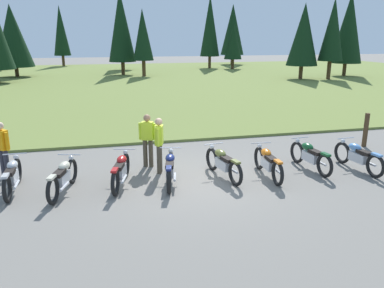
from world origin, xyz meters
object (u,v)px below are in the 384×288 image
Objects in this scene: rider_checking_bike at (148,137)px; motorcycle_sky_blue at (358,156)px; motorcycle_silver at (12,176)px; rider_with_back_turned at (159,142)px; motorcycle_red at (121,170)px; motorcycle_navy at (170,168)px; motorcycle_british_green at (310,156)px; motorcycle_orange at (268,162)px; rider_near_row_end at (2,147)px; trail_marker_post at (366,130)px; motorcycle_cream at (63,177)px; motorcycle_olive at (223,163)px.

motorcycle_sky_blue is at bearing -16.52° from rider_checking_bike.
motorcycle_silver is 4.05m from rider_with_back_turned.
motorcycle_navy is at bearing -7.51° from motorcycle_red.
motorcycle_silver and motorcycle_british_green have the same top height.
motorcycle_red is 0.99× the size of motorcycle_navy.
motorcycle_orange is 1.00× the size of motorcycle_british_green.
motorcycle_navy is at bearing -81.27° from rider_with_back_turned.
rider_with_back_turned is at bearing 32.84° from motorcycle_red.
motorcycle_silver is 1.02× the size of motorcycle_red.
motorcycle_red is at bearing -22.08° from rider_near_row_end.
motorcycle_navy and motorcycle_orange have the same top height.
motorcycle_silver and motorcycle_red have the same top height.
trail_marker_post is at bearing 28.44° from motorcycle_british_green.
motorcycle_navy is 0.98× the size of motorcycle_british_green.
motorcycle_silver is 1.35m from motorcycle_cream.
motorcycle_british_green is (2.81, 0.02, 0.00)m from motorcycle_olive.
motorcycle_cream is 4.40m from motorcycle_olive.
rider_with_back_turned is at bearing 168.42° from motorcycle_sky_blue.
rider_checking_bike is 8.11m from trail_marker_post.
motorcycle_silver and motorcycle_navy have the same top height.
motorcycle_silver is 1.67× the size of trail_marker_post.
rider_near_row_end is (-7.37, 1.63, 0.51)m from motorcycle_orange.
motorcycle_red and motorcycle_british_green have the same top height.
rider_with_back_turned is (1.19, 0.77, 0.51)m from motorcycle_red.
motorcycle_cream is at bearing -178.78° from motorcycle_olive.
rider_near_row_end is at bearing 157.92° from motorcycle_red.
rider_with_back_turned is at bearing 98.73° from motorcycle_navy.
motorcycle_sky_blue is at bearing -11.58° from rider_with_back_turned.
motorcycle_british_green is 4.63m from rider_with_back_turned.
motorcycle_olive is at bearing 168.45° from motorcycle_orange.
motorcycle_cream is 0.98× the size of motorcycle_british_green.
motorcycle_silver is 7.00m from motorcycle_orange.
rider_checking_bike reaches higher than motorcycle_sky_blue.
trail_marker_post is at bearing 48.61° from motorcycle_sky_blue.
rider_with_back_turned is 1.00× the size of rider_checking_bike.
motorcycle_cream is 1.23× the size of rider_near_row_end.
motorcycle_olive is at bearing -179.66° from motorcycle_british_green.
motorcycle_british_green is 1.26× the size of rider_checking_bike.
motorcycle_red is 0.98× the size of motorcycle_olive.
trail_marker_post reaches higher than motorcycle_british_green.
motorcycle_cream is (1.29, -0.40, 0.00)m from motorcycle_silver.
motorcycle_silver is at bearing 178.02° from motorcycle_british_green.
motorcycle_cream is 1.00× the size of motorcycle_red.
rider_near_row_end is at bearing 173.12° from rider_with_back_turned.
rider_near_row_end is (-1.69, 1.46, 0.51)m from motorcycle_cream.
motorcycle_navy is at bearing -178.48° from motorcycle_british_green.
motorcycle_orange is at bearing -11.55° from motorcycle_olive.
motorcycle_sky_blue is at bearing -3.60° from motorcycle_red.
motorcycle_olive is 6.39m from trail_marker_post.
motorcycle_british_green is (1.53, 0.28, 0.00)m from motorcycle_orange.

